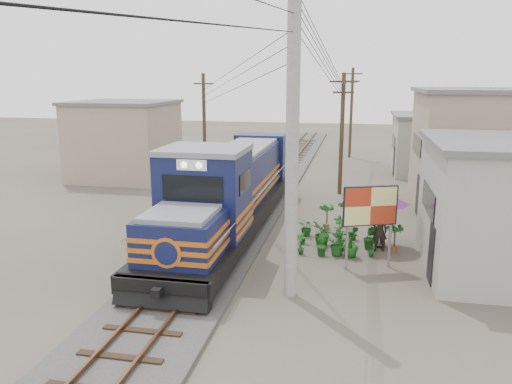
% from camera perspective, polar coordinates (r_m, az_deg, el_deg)
% --- Properties ---
extents(ground, '(120.00, 120.00, 0.00)m').
position_cam_1_polar(ground, '(17.43, -7.54, -9.93)').
color(ground, '#473F35').
rests_on(ground, ground).
extents(ballast, '(3.60, 70.00, 0.16)m').
position_cam_1_polar(ballast, '(26.56, -0.57, -1.54)').
color(ballast, '#595651').
rests_on(ballast, ground).
extents(track, '(1.15, 70.00, 0.12)m').
position_cam_1_polar(track, '(26.51, -0.57, -1.16)').
color(track, '#51331E').
rests_on(track, ground).
extents(locomotive, '(3.09, 16.82, 4.17)m').
position_cam_1_polar(locomotive, '(22.13, -2.88, 0.06)').
color(locomotive, black).
rests_on(locomotive, ground).
extents(utility_pole_main, '(0.40, 0.40, 10.00)m').
position_cam_1_polar(utility_pole_main, '(14.86, 4.18, 6.16)').
color(utility_pole_main, '#9E9B93').
rests_on(utility_pole_main, ground).
extents(wooden_pole_mid, '(1.60, 0.24, 7.00)m').
position_cam_1_polar(wooden_pole_mid, '(29.31, 9.78, 6.81)').
color(wooden_pole_mid, '#4C3826').
rests_on(wooden_pole_mid, ground).
extents(wooden_pole_far, '(1.60, 0.24, 7.50)m').
position_cam_1_polar(wooden_pole_far, '(43.23, 10.83, 9.06)').
color(wooden_pole_far, '#4C3826').
rests_on(wooden_pole_far, ground).
extents(wooden_pole_left, '(1.60, 0.24, 7.00)m').
position_cam_1_polar(wooden_pole_left, '(34.86, -5.94, 7.90)').
color(wooden_pole_left, '#4C3826').
rests_on(wooden_pole_left, ground).
extents(power_lines, '(9.65, 19.00, 3.30)m').
position_cam_1_polar(power_lines, '(24.27, -1.71, 14.92)').
color(power_lines, black).
rests_on(power_lines, ground).
extents(shophouse_mid, '(8.40, 7.35, 6.20)m').
position_cam_1_polar(shophouse_mid, '(28.29, 26.04, 4.29)').
color(shophouse_mid, gray).
rests_on(shophouse_mid, ground).
extents(shophouse_back, '(6.30, 6.30, 4.20)m').
position_cam_1_polar(shophouse_back, '(37.84, 20.02, 5.20)').
color(shophouse_back, gray).
rests_on(shophouse_back, ground).
extents(shophouse_left, '(6.30, 6.30, 5.20)m').
position_cam_1_polar(shophouse_left, '(34.97, -14.77, 5.79)').
color(shophouse_left, gray).
rests_on(shophouse_left, ground).
extents(billboard, '(1.89, 0.80, 3.05)m').
position_cam_1_polar(billboard, '(18.03, 12.93, -1.84)').
color(billboard, '#99999E').
rests_on(billboard, ground).
extents(market_umbrella, '(2.15, 2.15, 2.36)m').
position_cam_1_polar(market_umbrella, '(20.51, 14.27, -0.59)').
color(market_umbrella, black).
rests_on(market_umbrella, ground).
extents(vendor, '(0.63, 0.46, 1.60)m').
position_cam_1_polar(vendor, '(20.35, 13.97, -4.41)').
color(vendor, black).
rests_on(vendor, ground).
extents(plant_nursery, '(3.45, 3.14, 1.07)m').
position_cam_1_polar(plant_nursery, '(20.39, 8.84, -5.13)').
color(plant_nursery, '#195016').
rests_on(plant_nursery, ground).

